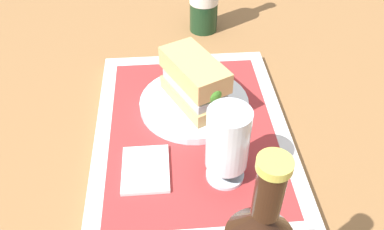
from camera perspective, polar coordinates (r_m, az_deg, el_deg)
name	(u,v)px	position (r m, az deg, el deg)	size (l,w,h in m)	color
ground_plane	(192,137)	(0.69, 0.00, -3.11)	(3.00, 3.00, 0.00)	olive
tray	(192,133)	(0.68, 0.00, -2.52)	(0.44, 0.32, 0.02)	silver
placemat	(192,128)	(0.67, 0.00, -1.87)	(0.38, 0.27, 0.00)	#9E2D2D
plate	(194,103)	(0.71, 0.31, 1.64)	(0.19, 0.19, 0.01)	white
sandwich	(195,82)	(0.67, 0.47, 4.74)	(0.14, 0.11, 0.08)	tan
beer_glass	(227,144)	(0.55, 5.04, -4.08)	(0.06, 0.06, 0.12)	silver
napkin_folded	(146,169)	(0.61, -6.57, -7.61)	(0.09, 0.07, 0.01)	white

